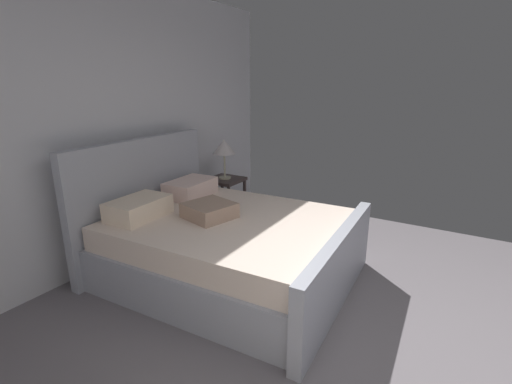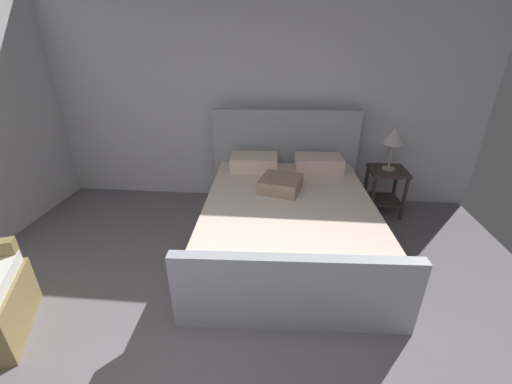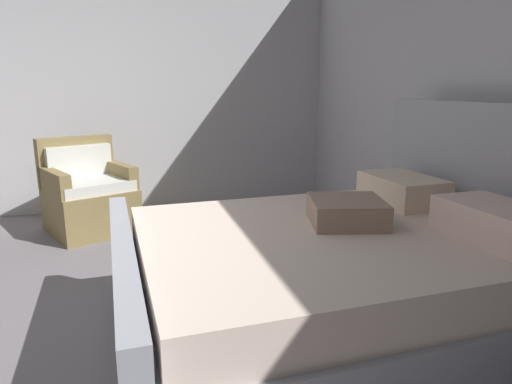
{
  "view_description": "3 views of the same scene",
  "coord_description": "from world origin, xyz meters",
  "views": [
    {
      "loc": [
        -2.25,
        0.08,
        1.84
      ],
      "look_at": [
        0.26,
        1.58,
        0.96
      ],
      "focal_mm": 25.74,
      "sensor_mm": 36.0,
      "label": 1
    },
    {
      "loc": [
        0.31,
        -0.95,
        2.05
      ],
      "look_at": [
        0.06,
        1.82,
        0.72
      ],
      "focal_mm": 22.39,
      "sensor_mm": 36.0,
      "label": 2
    },
    {
      "loc": [
        2.52,
        0.96,
        1.37
      ],
      "look_at": [
        0.09,
        1.64,
        0.79
      ],
      "focal_mm": 31.7,
      "sensor_mm": 36.0,
      "label": 3
    }
  ],
  "objects": [
    {
      "name": "bed",
      "position": [
        0.38,
        2.03,
        0.35
      ],
      "size": [
        1.94,
        2.32,
        1.29
      ],
      "color": "#A2A5B1",
      "rests_on": "ground"
    },
    {
      "name": "table_lamp_right",
      "position": [
        1.62,
        2.88,
        1.01
      ],
      "size": [
        0.3,
        0.3,
        0.53
      ],
      "color": "#B7B293",
      "rests_on": "nightstand_right"
    },
    {
      "name": "wall_back",
      "position": [
        0.0,
        3.29,
        1.42
      ],
      "size": [
        5.66,
        0.12,
        2.84
      ],
      "primitive_type": "cube",
      "color": "silver",
      "rests_on": "ground"
    },
    {
      "name": "nightstand_right",
      "position": [
        1.62,
        2.88,
        0.4
      ],
      "size": [
        0.44,
        0.44,
        0.6
      ],
      "color": "#3B2F2D",
      "rests_on": "ground"
    }
  ]
}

